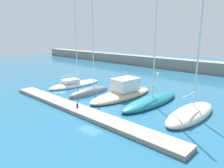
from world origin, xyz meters
TOP-DOWN VIEW (x-y plane):
  - ground_plane at (0.00, 0.00)m, footprint 120.00×120.00m
  - dock_pier at (0.00, -1.82)m, footprint 23.10×1.84m
  - breakwater_seawall at (0.00, 29.33)m, footprint 108.00×3.42m
  - sailboat_white_nearest at (-9.06, 4.47)m, footprint 3.14×8.62m
  - sailboat_slate_second at (-4.11, 3.13)m, footprint 1.92×6.58m
  - motorboat_sand_third at (0.03, 4.98)m, footprint 3.52×9.86m
  - sailboat_teal_fourth at (3.96, 5.14)m, footprint 2.69×9.50m
  - sailboat_ivory_fifth at (8.73, 4.50)m, footprint 2.65×8.12m
  - mooring_buoy_white at (-4.99, 21.11)m, footprint 0.67×0.67m
  - dock_bollard at (-0.15, -1.82)m, footprint 0.20×0.20m

SIDE VIEW (x-z plane):
  - ground_plane at x=0.00m, z-range 0.00..0.00m
  - mooring_buoy_white at x=-4.99m, z-range -0.33..0.33m
  - dock_pier at x=0.00m, z-range 0.00..0.37m
  - sailboat_white_nearest at x=-9.06m, z-range -6.18..6.71m
  - sailboat_slate_second at x=-4.11m, z-range -6.10..6.64m
  - sailboat_teal_fourth at x=3.96m, z-range -7.95..8.65m
  - sailboat_ivory_fifth at x=8.73m, z-range -6.52..7.22m
  - dock_bollard at x=-0.15m, z-range 0.37..0.81m
  - motorboat_sand_third at x=0.03m, z-range -1.10..2.34m
  - breakwater_seawall at x=0.00m, z-range 0.00..2.28m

